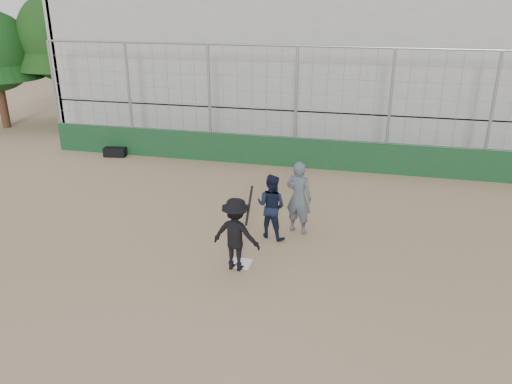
% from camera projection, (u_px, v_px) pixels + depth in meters
% --- Properties ---
extents(ground, '(90.00, 90.00, 0.00)m').
position_uv_depth(ground, '(241.00, 264.00, 10.85)').
color(ground, brown).
rests_on(ground, ground).
extents(home_plate, '(0.44, 0.44, 0.02)m').
position_uv_depth(home_plate, '(241.00, 263.00, 10.85)').
color(home_plate, white).
rests_on(home_plate, ground).
extents(backstop, '(18.10, 0.25, 4.04)m').
position_uv_depth(backstop, '(295.00, 139.00, 16.85)').
color(backstop, '#11351A').
rests_on(backstop, ground).
extents(bleachers, '(20.25, 6.70, 6.98)m').
position_uv_depth(bleachers, '(316.00, 63.00, 20.63)').
color(bleachers, gray).
rests_on(bleachers, ground).
extents(tree_left, '(4.48, 4.48, 7.00)m').
position_uv_depth(tree_left, '(62.00, 24.00, 21.65)').
color(tree_left, '#372314').
rests_on(tree_left, ground).
extents(batter_at_plate, '(1.10, 0.80, 1.77)m').
position_uv_depth(batter_at_plate, '(236.00, 234.00, 10.40)').
color(batter_at_plate, black).
rests_on(batter_at_plate, ground).
extents(catcher_crouched, '(0.95, 0.84, 1.10)m').
position_uv_depth(catcher_crouched, '(271.00, 217.00, 11.87)').
color(catcher_crouched, black).
rests_on(catcher_crouched, ground).
extents(umpire, '(0.77, 0.63, 1.64)m').
position_uv_depth(umpire, '(299.00, 201.00, 12.05)').
color(umpire, '#454E57').
rests_on(umpire, ground).
extents(equipment_bag, '(0.82, 0.43, 0.37)m').
position_uv_depth(equipment_bag, '(115.00, 152.00, 18.19)').
color(equipment_bag, black).
rests_on(equipment_bag, ground).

